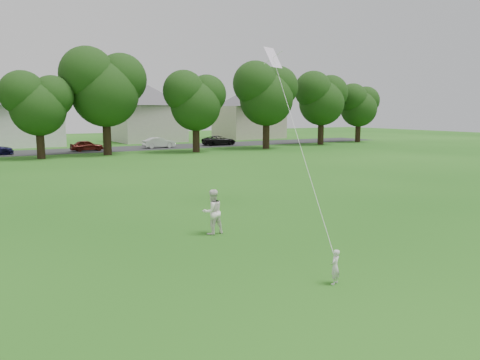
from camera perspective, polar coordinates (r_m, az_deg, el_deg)
ground at (r=11.84m, az=3.78°, el=-12.45°), size 160.00×160.00×0.00m
street at (r=51.62m, az=-23.93°, el=3.08°), size 90.00×7.00×0.01m
toddler at (r=11.85m, az=11.51°, el=-10.34°), size 0.38×0.32×0.88m
older_boy at (r=16.09m, az=-3.37°, el=-3.90°), size 0.79×0.63×1.56m
kite at (r=16.27m, az=6.74°, el=6.19°), size 2.88×5.08×11.94m
tree_row at (r=45.89m, az=-18.33°, el=10.21°), size 82.90×9.30×10.30m
house_row at (r=61.32m, az=-26.04°, el=7.97°), size 77.32×13.81×9.34m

